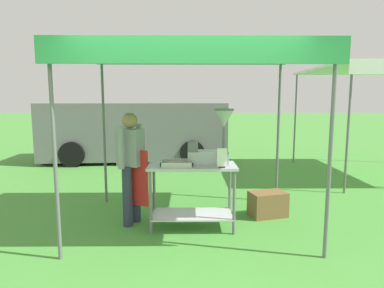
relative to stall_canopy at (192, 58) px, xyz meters
The scene contains 10 objects.
ground_plane 5.59m from the stall_canopy, 90.73° to the left, with size 70.00×70.00×0.00m, color #478E38.
stall_canopy is the anchor object (origin of this frame).
donut_cart 1.71m from the stall_canopy, 90.00° to the right, with size 1.21×0.57×0.90m.
donut_tray 1.45m from the stall_canopy, 138.37° to the right, with size 0.42×0.32×0.07m.
donut_fryer 1.19m from the stall_canopy, ahead, with size 0.63×0.28×0.76m.
menu_sign 1.42m from the stall_canopy, 38.24° to the right, with size 0.13×0.05×0.26m.
vendor 1.68m from the stall_canopy, behind, with size 0.46×0.52×1.61m.
supply_crate 2.48m from the stall_canopy, 16.89° to the left, with size 0.62×0.47×0.38m.
van_grey 5.64m from the stall_canopy, 107.46° to the left, with size 5.31×2.34×1.69m.
neighbour_tent 5.33m from the stall_canopy, 35.20° to the left, with size 3.01×3.28×2.52m.
Camera 1 is at (0.02, -3.57, 1.79)m, focal length 30.55 mm.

